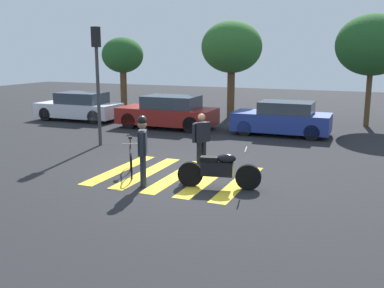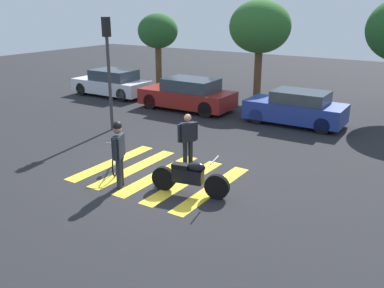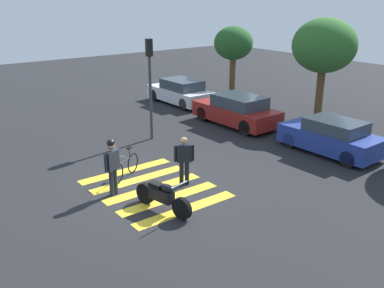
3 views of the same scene
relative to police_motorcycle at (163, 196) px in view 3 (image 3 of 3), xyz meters
The scene contains 12 objects.
ground_plane 1.63m from the police_motorcycle, 157.85° to the left, with size 60.00×60.00×0.00m, color #232326.
police_motorcycle is the anchor object (origin of this frame).
leaning_bicycle 2.73m from the police_motorcycle, behind, with size 0.96×1.52×1.01m.
officer_on_foot 2.01m from the police_motorcycle, 161.01° to the right, with size 0.38×0.63×1.82m.
officer_by_motorcycle 1.97m from the police_motorcycle, 124.80° to the left, with size 0.40×0.59×1.64m.
crosswalk_stripes 1.63m from the police_motorcycle, 157.85° to the left, with size 4.05×3.48×0.01m.
car_white_van 12.93m from the police_motorcycle, 141.90° to the left, with size 4.21×1.85×1.39m.
car_maroon_wagon 9.14m from the police_motorcycle, 123.78° to the left, with size 4.41×1.91×1.45m.
car_blue_hatchback 7.88m from the police_motorcycle, 90.14° to the left, with size 3.97×1.76×1.39m.
traffic_light_pole 7.05m from the police_motorcycle, 150.53° to the left, with size 0.35×0.28×4.23m.
street_tree_near 15.43m from the police_motorcycle, 130.21° to the left, with size 2.31×2.31×4.17m.
street_tree_mid 12.50m from the police_motorcycle, 106.51° to the left, with size 3.05×3.05×4.91m.
Camera 3 is at (10.79, -6.64, 5.92)m, focal length 40.23 mm.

